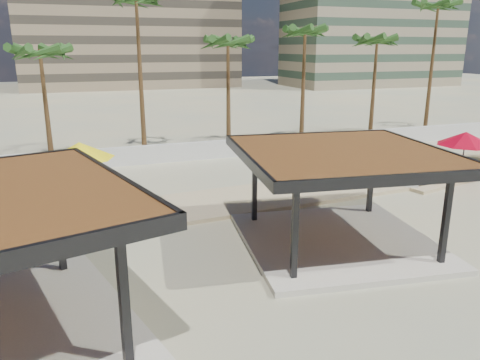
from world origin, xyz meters
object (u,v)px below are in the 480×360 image
object	(u,v)px
lounger_b	(411,179)
lounger_a	(80,200)
pavilion_central	(340,189)
umbrella_c	(465,139)
lounger_c	(359,177)

from	to	relation	value
lounger_b	lounger_a	bearing A→B (deg)	116.78
pavilion_central	umbrella_c	size ratio (longest dim) A/B	2.09
umbrella_c	lounger_a	distance (m)	20.05
lounger_b	pavilion_central	bearing A→B (deg)	159.16
pavilion_central	lounger_b	xyz separation A→B (m)	(7.76, 5.35, -1.82)
lounger_a	lounger_b	distance (m)	16.93
lounger_b	lounger_c	xyz separation A→B (m)	(-2.43, 1.21, 0.03)
lounger_c	lounger_a	bearing A→B (deg)	100.15
lounger_a	lounger_c	distance (m)	14.38
lounger_a	lounger_b	bearing A→B (deg)	-79.68
lounger_a	umbrella_c	bearing A→B (deg)	-79.75
lounger_a	lounger_b	xyz separation A→B (m)	(16.77, -2.29, -0.01)
lounger_a	lounger_c	xyz separation A→B (m)	(14.34, -1.08, 0.02)
pavilion_central	lounger_a	size ratio (longest dim) A/B	3.79
pavilion_central	lounger_b	distance (m)	9.60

